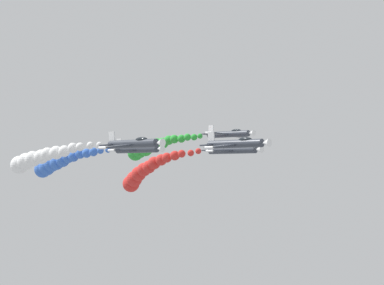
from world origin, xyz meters
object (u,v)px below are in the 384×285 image
(airplane_right_inner, at_px, (133,144))
(airplane_left_outer, at_px, (138,149))
(airplane_lead, at_px, (236,144))
(airplane_right_outer, at_px, (229,134))
(airplane_left_inner, at_px, (233,150))

(airplane_right_inner, height_order, airplane_left_outer, airplane_right_inner)
(airplane_lead, distance_m, airplane_right_outer, 27.99)
(airplane_right_inner, xyz_separation_m, airplane_left_outer, (-10.05, -10.66, -0.28))
(airplane_lead, distance_m, airplane_left_inner, 13.27)
(airplane_left_outer, xyz_separation_m, airplane_right_outer, (-20.54, 0.60, 3.06))
(airplane_lead, bearing_deg, airplane_left_inner, -137.87)
(airplane_right_inner, relative_size, airplane_left_outer, 1.00)
(airplane_left_inner, height_order, airplane_right_inner, airplane_right_inner)
(airplane_right_inner, bearing_deg, airplane_left_outer, -133.31)
(airplane_left_inner, distance_m, airplane_left_outer, 14.49)
(airplane_left_inner, distance_m, airplane_right_outer, 14.93)
(airplane_lead, xyz_separation_m, airplane_left_outer, (0.06, -19.48, -0.32))
(airplane_right_outer, bearing_deg, airplane_left_inner, 43.20)
(airplane_left_outer, height_order, airplane_right_outer, airplane_right_outer)
(airplane_left_outer, relative_size, airplane_right_outer, 1.00)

